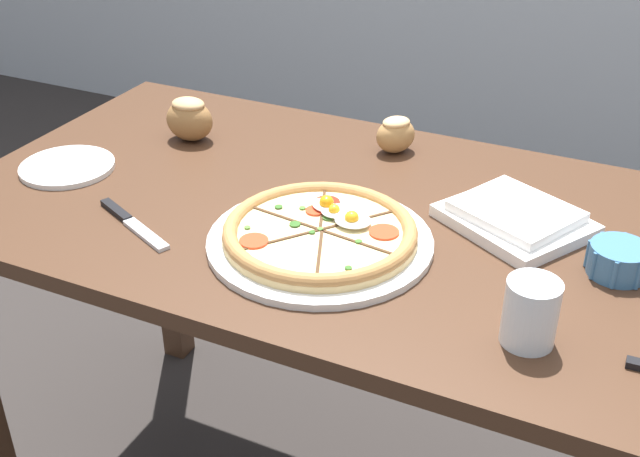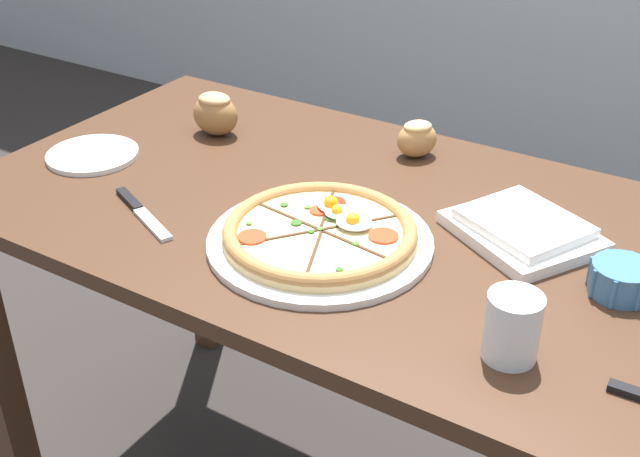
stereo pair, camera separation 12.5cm
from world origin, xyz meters
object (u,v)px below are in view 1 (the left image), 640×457
Objects in this scene: dining_table at (364,269)px; bread_piece_mid at (396,134)px; pizza at (320,234)px; ramekin_bowl at (619,259)px; napkin_folded at (515,217)px; side_saucer at (67,167)px; bread_piece_near at (189,118)px; water_glass at (530,316)px; knife_main at (132,223)px.

bread_piece_mid is at bearing 99.87° from dining_table.
ramekin_bowl is (0.43, 0.11, 0.01)m from pizza.
napkin_folded is at bearing 156.37° from ramekin_bowl.
side_saucer is at bearing -175.75° from ramekin_bowl.
side_saucer is (-0.57, -0.08, 0.11)m from dining_table.
dining_table is 0.30m from bread_piece_mid.
water_glass is at bearing -25.32° from bread_piece_near.
water_glass is at bearing -73.62° from napkin_folded.
bread_piece_near is 0.52× the size of knife_main.
water_glass is (0.32, -0.22, 0.15)m from dining_table.
bread_piece_mid is 0.57× the size of side_saucer.
water_glass is (-0.08, -0.22, 0.02)m from ramekin_bowl.
water_glass is (0.35, -0.10, 0.02)m from pizza.
knife_main is at bearing -72.77° from bread_piece_near.
water_glass reaches higher than pizza.
pizza is 3.75× the size of ramekin_bowl.
napkin_folded is 0.82m from side_saucer.
bread_piece_near is 0.35m from knife_main.
water_glass reaches higher than side_saucer.
water_glass is 0.90m from side_saucer.
bread_piece_near is at bearing 174.37° from napkin_folded.
pizza is at bearing -4.35° from side_saucer.
dining_table is at bearing 145.16° from water_glass.
napkin_folded is (0.23, 0.07, 0.12)m from dining_table.
napkin_folded is (0.26, 0.19, -0.00)m from pizza.
knife_main is (-0.33, -0.20, 0.11)m from dining_table.
knife_main is at bearing 177.79° from water_glass.
bread_piece_near is 0.41m from bread_piece_mid.
bread_piece_mid is at bearing 92.50° from pizza.
side_saucer is at bearing 178.11° from knife_main.
napkin_folded is (-0.17, 0.07, -0.01)m from ramekin_bowl.
ramekin_bowl is 0.34× the size of napkin_folded.
bread_piece_near is at bearing 57.87° from side_saucer.
napkin_folded is at bearing 10.36° from side_saucer.
bread_piece_mid reaches higher than pizza.
bread_piece_mid reaches higher than side_saucer.
bread_piece_near is 1.00× the size of bread_piece_mid.
dining_table is 15.63× the size of water_glass.
water_glass is at bearing -34.84° from dining_table.
dining_table is 0.48m from bread_piece_near.
pizza is 1.89× the size of knife_main.
water_glass reaches higher than knife_main.
bread_piece_mid reaches higher than ramekin_bowl.
dining_table is at bearing 55.52° from knife_main.
bread_piece_near is (-0.41, 0.25, 0.03)m from pizza.
side_saucer is at bearing -147.54° from bread_piece_mid.
napkin_folded is 2.79× the size of bread_piece_mid.
pizza is 3.88× the size of water_glass.
dining_table is at bearing -80.13° from bread_piece_mid.
knife_main is at bearing -149.29° from dining_table.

